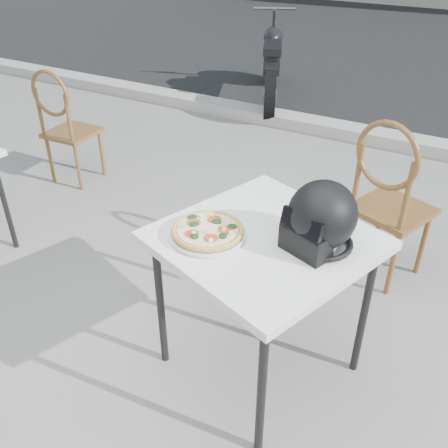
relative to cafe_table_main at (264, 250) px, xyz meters
The scene contains 10 objects.
ground 0.71m from the cafe_table_main, behind, with size 80.00×80.00×0.00m, color gray.
street_asphalt 7.05m from the cafe_table_main, 91.26° to the left, with size 30.00×8.00×0.00m, color black.
curb 3.08m from the cafe_table_main, 92.92° to the left, with size 30.00×0.25×0.12m, color #AAA69F.
cafe_table_main is the anchor object (origin of this frame).
plate 0.25m from the cafe_table_main, 151.08° to the right, with size 0.42×0.42×0.02m.
pizza 0.26m from the cafe_table_main, 151.13° to the right, with size 0.36×0.36×0.04m.
helmet 0.29m from the cafe_table_main, 12.24° to the left, with size 0.35×0.36×0.28m.
cafe_chair_main 1.04m from the cafe_table_main, 72.49° to the left, with size 0.50×0.50×1.02m.
cafe_chair_side 2.40m from the cafe_table_main, 154.97° to the left, with size 0.37×0.37×0.94m.
motorcycle 4.03m from the cafe_table_main, 113.76° to the left, with size 0.85×1.77×0.94m.
Camera 1 is at (0.84, -1.60, 1.92)m, focal length 40.00 mm.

